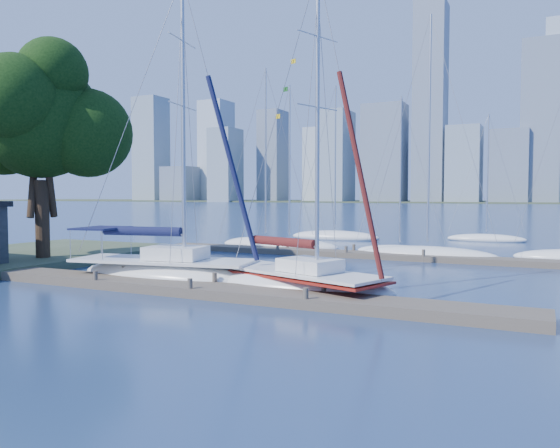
% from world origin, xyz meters
% --- Properties ---
extents(ground, '(700.00, 700.00, 0.00)m').
position_xyz_m(ground, '(0.00, 0.00, 0.00)').
color(ground, navy).
rests_on(ground, ground).
extents(near_dock, '(26.00, 2.00, 0.40)m').
position_xyz_m(near_dock, '(0.00, 0.00, 0.20)').
color(near_dock, brown).
rests_on(near_dock, ground).
extents(far_dock, '(30.00, 1.80, 0.36)m').
position_xyz_m(far_dock, '(2.00, 16.00, 0.18)').
color(far_dock, brown).
rests_on(far_dock, ground).
extents(far_shore, '(800.00, 100.00, 1.50)m').
position_xyz_m(far_shore, '(0.00, 320.00, 0.00)').
color(far_shore, '#38472D').
rests_on(far_shore, ground).
extents(tree, '(9.53, 8.70, 12.79)m').
position_xyz_m(tree, '(-13.50, 3.65, 8.65)').
color(tree, black).
rests_on(tree, ground).
extents(sailboat_navy, '(9.70, 4.56, 14.66)m').
position_xyz_m(sailboat_navy, '(-3.51, 1.94, 1.08)').
color(sailboat_navy, white).
rests_on(sailboat_navy, ground).
extents(sailboat_maroon, '(8.62, 5.23, 13.65)m').
position_xyz_m(sailboat_maroon, '(3.49, 2.03, 1.09)').
color(sailboat_maroon, white).
rests_on(sailboat_maroon, ground).
extents(bg_boat_0, '(7.88, 4.66, 14.34)m').
position_xyz_m(bg_boat_0, '(-7.03, 19.26, 0.30)').
color(bg_boat_0, white).
rests_on(bg_boat_0, ground).
extents(bg_boat_1, '(8.24, 5.44, 12.75)m').
position_xyz_m(bg_boat_1, '(-4.72, 18.70, 0.28)').
color(bg_boat_1, white).
rests_on(bg_boat_1, ground).
extents(bg_boat_2, '(6.34, 3.38, 11.21)m').
position_xyz_m(bg_boat_2, '(3.63, 18.94, 0.23)').
color(bg_boat_2, white).
rests_on(bg_boat_2, ground).
extents(bg_boat_3, '(9.18, 4.24, 15.96)m').
position_xyz_m(bg_boat_3, '(5.88, 17.12, 0.30)').
color(bg_boat_3, white).
rests_on(bg_boat_3, ground).
extents(bg_boat_6, '(8.84, 3.61, 14.59)m').
position_xyz_m(bg_boat_6, '(-4.91, 29.20, 0.29)').
color(bg_boat_6, white).
rests_on(bg_boat_6, ground).
extents(bg_boat_7, '(6.98, 4.54, 11.61)m').
position_xyz_m(bg_boat_7, '(8.02, 33.23, 0.23)').
color(bg_boat_7, white).
rests_on(bg_boat_7, ground).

